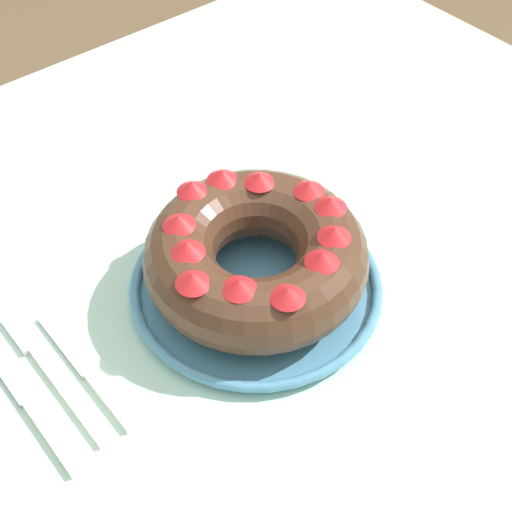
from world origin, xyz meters
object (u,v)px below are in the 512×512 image
serving_dish (256,285)px  cake_knife (93,376)px  fork (47,366)px  serving_knife (32,404)px  bundt_cake (256,255)px

serving_dish → cake_knife: bearing=175.2°
fork → cake_knife: (0.03, -0.04, 0.00)m
fork → serving_knife: 0.05m
serving_knife → cake_knife: size_ratio=1.21×
serving_dish → bundt_cake: size_ratio=1.16×
fork → cake_knife: size_ratio=1.11×
fork → serving_knife: (-0.03, -0.03, 0.00)m
bundt_cake → fork: bearing=166.3°
serving_dish → cake_knife: (-0.20, 0.02, -0.01)m
serving_dish → bundt_cake: 0.05m
serving_dish → serving_knife: serving_dish is taller
serving_knife → bundt_cake: bearing=-7.2°
bundt_cake → serving_knife: bearing=174.3°
serving_dish → fork: bearing=166.3°
serving_dish → serving_knife: bearing=174.3°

